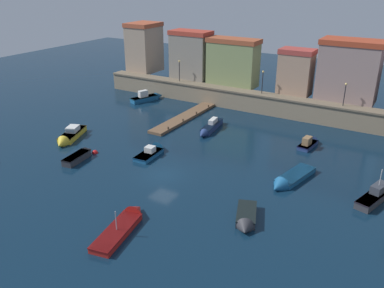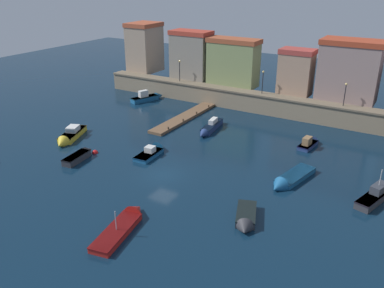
% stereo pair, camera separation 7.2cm
% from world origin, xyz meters
% --- Properties ---
extents(ground_plane, '(141.15, 141.15, 0.00)m').
position_xyz_m(ground_plane, '(0.00, 0.00, 0.00)').
color(ground_plane, '#0C2338').
extents(quay_wall, '(53.76, 2.39, 2.92)m').
position_xyz_m(quay_wall, '(0.00, 24.57, 1.47)').
color(quay_wall, gray).
rests_on(quay_wall, ground).
extents(old_town_backdrop, '(50.47, 6.17, 8.64)m').
position_xyz_m(old_town_backdrop, '(0.13, 27.88, 6.52)').
color(old_town_backdrop, tan).
rests_on(old_town_backdrop, ground).
extents(pier_dock, '(2.13, 14.77, 0.70)m').
position_xyz_m(pier_dock, '(-7.39, 16.14, 0.19)').
color(pier_dock, brown).
rests_on(pier_dock, ground).
extents(quay_lamp_0, '(0.32, 0.32, 3.42)m').
position_xyz_m(quay_lamp_0, '(-13.52, 24.57, 5.19)').
color(quay_lamp_0, black).
rests_on(quay_lamp_0, quay_wall).
extents(quay_lamp_1, '(0.32, 0.32, 3.42)m').
position_xyz_m(quay_lamp_1, '(0.93, 24.57, 5.19)').
color(quay_lamp_1, black).
rests_on(quay_lamp_1, quay_wall).
extents(quay_lamp_2, '(0.32, 0.32, 3.14)m').
position_xyz_m(quay_lamp_2, '(12.59, 24.57, 5.03)').
color(quay_lamp_2, black).
rests_on(quay_lamp_2, quay_wall).
extents(moored_boat_0, '(3.09, 4.83, 1.52)m').
position_xyz_m(moored_boat_0, '(10.96, -3.55, 0.36)').
color(moored_boat_0, '#333338').
rests_on(moored_boat_0, ground).
extents(moored_boat_1, '(4.00, 6.65, 1.82)m').
position_xyz_m(moored_boat_1, '(-15.61, 1.93, 0.45)').
color(moored_boat_1, gold).
rests_on(moored_boat_1, ground).
extents(moored_boat_2, '(2.99, 7.17, 2.79)m').
position_xyz_m(moored_boat_2, '(2.54, -9.16, 0.29)').
color(moored_boat_2, red).
rests_on(moored_boat_2, ground).
extents(moored_boat_3, '(2.01, 5.11, 1.70)m').
position_xyz_m(moored_boat_3, '(-4.08, 4.02, 0.30)').
color(moored_boat_3, '#195689').
rests_on(moored_boat_3, ground).
extents(moored_boat_4, '(1.98, 6.78, 1.55)m').
position_xyz_m(moored_boat_4, '(-1.90, 13.75, 0.45)').
color(moored_boat_4, navy).
rests_on(moored_boat_4, ground).
extents(moored_boat_5, '(1.80, 4.44, 1.80)m').
position_xyz_m(moored_boat_5, '(10.91, 15.63, 0.39)').
color(moored_boat_5, navy).
rests_on(moored_boat_5, ground).
extents(moored_boat_6, '(3.26, 7.02, 3.36)m').
position_xyz_m(moored_boat_6, '(20.00, 6.74, 0.50)').
color(moored_boat_6, '#333338').
rests_on(moored_boat_6, ground).
extents(moored_boat_9, '(1.83, 4.69, 1.18)m').
position_xyz_m(moored_boat_9, '(-10.29, -1.51, 0.40)').
color(moored_boat_9, '#333338').
rests_on(moored_boat_9, ground).
extents(moored_boat_10, '(3.30, 6.00, 2.07)m').
position_xyz_m(moored_boat_10, '(-17.30, 20.77, 0.53)').
color(moored_boat_10, '#195689').
rests_on(moored_boat_10, ground).
extents(moored_boat_11, '(3.18, 6.99, 1.72)m').
position_xyz_m(moored_boat_11, '(11.77, 5.14, 0.29)').
color(moored_boat_11, '#195689').
rests_on(moored_boat_11, ground).
extents(mooring_buoy_1, '(0.72, 0.72, 0.72)m').
position_xyz_m(mooring_buoy_1, '(-10.01, 0.56, 0.00)').
color(mooring_buoy_1, red).
rests_on(mooring_buoy_1, ground).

